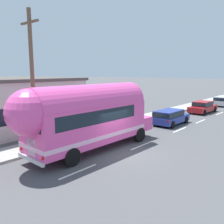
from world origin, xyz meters
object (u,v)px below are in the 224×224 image
Objects in this scene: car_lead at (170,116)px; car_second at (203,106)px; utility_pole at (32,79)px; car_third at (223,100)px; painted_bus at (86,115)px.

car_second is (-0.12, 8.50, -0.05)m from car_lead.
utility_pole is 12.99m from car_lead.
car_third is (2.86, 28.28, -3.63)m from utility_pole.
utility_pole reaches higher than painted_bus.
painted_bus is 2.45× the size of car_lead.
utility_pole reaches higher than car_lead.
painted_bus reaches higher than car_third.
car_lead and car_second have the same top height.
car_third is (0.07, 7.64, 0.05)m from car_second.
car_third is at bearing 89.50° from car_second.
utility_pole is at bearing -103.52° from car_lead.
car_second is (0.12, 18.81, -1.56)m from painted_bus.
car_second is (2.80, 20.63, -3.68)m from utility_pole.
car_lead is at bearing -89.81° from car_third.
painted_bus is 26.49m from car_third.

